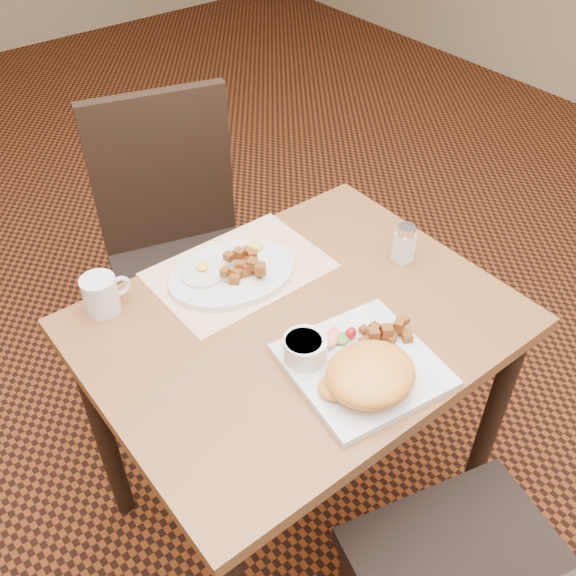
% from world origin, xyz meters
% --- Properties ---
extents(ground, '(8.00, 8.00, 0.00)m').
position_xyz_m(ground, '(0.00, 0.00, 0.00)').
color(ground, black).
rests_on(ground, ground).
extents(table, '(0.90, 0.70, 0.75)m').
position_xyz_m(table, '(0.00, 0.00, 0.64)').
color(table, brown).
rests_on(table, ground).
extents(chair_far, '(0.52, 0.53, 0.97)m').
position_xyz_m(chair_far, '(0.06, 0.66, 0.54)').
color(chair_far, black).
rests_on(chair_far, ground).
extents(placemat, '(0.40, 0.28, 0.00)m').
position_xyz_m(placemat, '(-0.01, 0.22, 0.75)').
color(placemat, white).
rests_on(placemat, table).
extents(plate_square, '(0.32, 0.32, 0.02)m').
position_xyz_m(plate_square, '(0.01, -0.19, 0.76)').
color(plate_square, silver).
rests_on(plate_square, table).
extents(plate_oval, '(0.34, 0.27, 0.02)m').
position_xyz_m(plate_oval, '(-0.03, 0.21, 0.76)').
color(plate_oval, silver).
rests_on(plate_oval, placemat).
extents(hollandaise_mound, '(0.19, 0.16, 0.07)m').
position_xyz_m(hollandaise_mound, '(-0.02, -0.24, 0.80)').
color(hollandaise_mound, '#FE9B31').
rests_on(hollandaise_mound, plate_square).
extents(ramekin, '(0.09, 0.09, 0.05)m').
position_xyz_m(ramekin, '(-0.07, -0.10, 0.79)').
color(ramekin, silver).
rests_on(ramekin, plate_square).
extents(garnish_sq, '(0.09, 0.06, 0.03)m').
position_xyz_m(garnish_sq, '(0.02, -0.11, 0.78)').
color(garnish_sq, '#387223').
rests_on(garnish_sq, plate_square).
extents(fried_egg, '(0.10, 0.10, 0.02)m').
position_xyz_m(fried_egg, '(-0.09, 0.24, 0.77)').
color(fried_egg, white).
rests_on(fried_egg, plate_oval).
extents(garnish_ov, '(0.06, 0.05, 0.02)m').
position_xyz_m(garnish_ov, '(0.05, 0.24, 0.78)').
color(garnish_ov, '#387223').
rests_on(garnish_ov, plate_oval).
extents(salt_shaker, '(0.04, 0.04, 0.10)m').
position_xyz_m(salt_shaker, '(0.32, 0.01, 0.80)').
color(salt_shaker, white).
rests_on(salt_shaker, table).
extents(coffee_mug, '(0.11, 0.08, 0.09)m').
position_xyz_m(coffee_mug, '(-0.32, 0.29, 0.79)').
color(coffee_mug, silver).
rests_on(coffee_mug, table).
extents(home_fries_sq, '(0.12, 0.09, 0.04)m').
position_xyz_m(home_fries_sq, '(0.09, -0.17, 0.78)').
color(home_fries_sq, brown).
rests_on(home_fries_sq, plate_square).
extents(home_fries_ov, '(0.11, 0.11, 0.04)m').
position_xyz_m(home_fries_ov, '(-0.01, 0.19, 0.79)').
color(home_fries_ov, brown).
rests_on(home_fries_ov, plate_oval).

